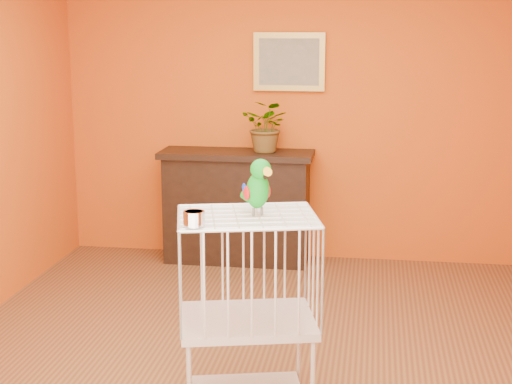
# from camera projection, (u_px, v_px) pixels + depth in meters

# --- Properties ---
(ground) EXTENTS (4.50, 4.50, 0.00)m
(ground) POSITION_uv_depth(u_px,v_px,m) (248.00, 357.00, 4.99)
(ground) COLOR brown
(ground) RESTS_ON ground
(room_shell) EXTENTS (4.50, 4.50, 4.50)m
(room_shell) POSITION_uv_depth(u_px,v_px,m) (248.00, 109.00, 4.66)
(room_shell) COLOR #C75712
(room_shell) RESTS_ON ground
(console_cabinet) EXTENTS (1.33, 0.48, 0.99)m
(console_cabinet) POSITION_uv_depth(u_px,v_px,m) (237.00, 207.00, 6.90)
(console_cabinet) COLOR black
(console_cabinet) RESTS_ON ground
(potted_plant) EXTENTS (0.51, 0.54, 0.35)m
(potted_plant) POSITION_uv_depth(u_px,v_px,m) (267.00, 132.00, 6.71)
(potted_plant) COLOR #26722D
(potted_plant) RESTS_ON console_cabinet
(framed_picture) EXTENTS (0.62, 0.04, 0.50)m
(framed_picture) POSITION_uv_depth(u_px,v_px,m) (289.00, 62.00, 6.76)
(framed_picture) COLOR gold
(framed_picture) RESTS_ON room_shell
(birdcage) EXTENTS (0.82, 0.70, 1.10)m
(birdcage) POSITION_uv_depth(u_px,v_px,m) (247.00, 311.00, 4.20)
(birdcage) COLOR silver
(birdcage) RESTS_ON ground
(feed_cup) EXTENTS (0.11, 0.11, 0.07)m
(feed_cup) POSITION_uv_depth(u_px,v_px,m) (194.00, 219.00, 3.85)
(feed_cup) COLOR silver
(feed_cup) RESTS_ON birdcage
(parrot) EXTENTS (0.21, 0.25, 0.31)m
(parrot) POSITION_uv_depth(u_px,v_px,m) (258.00, 186.00, 4.06)
(parrot) COLOR #59544C
(parrot) RESTS_ON birdcage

